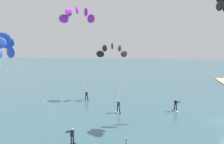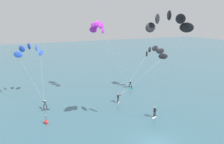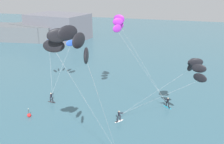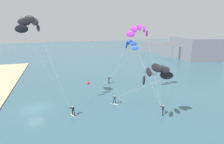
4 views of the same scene
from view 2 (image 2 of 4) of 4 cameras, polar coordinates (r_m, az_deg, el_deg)
name	(u,v)px [view 2 (image 2 of 4)]	position (r m, az deg, el deg)	size (l,w,h in m)	color
kitesurfer_nearshore	(153,53)	(44.14, 10.60, 4.70)	(11.36, 6.05, 9.36)	white
kitesurfer_mid_water	(30,52)	(41.29, -20.31, 4.79)	(5.20, 7.35, 10.33)	#333338
kitesurfer_far_out	(168,27)	(26.03, 14.20, 11.21)	(6.08, 7.55, 15.39)	white
kitesurfer_downwind	(100,30)	(40.96, -3.18, 10.67)	(9.37, 4.69, 14.12)	#23ADD1
marker_buoy	(46,122)	(33.43, -16.52, -12.16)	(0.56, 0.56, 1.38)	red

